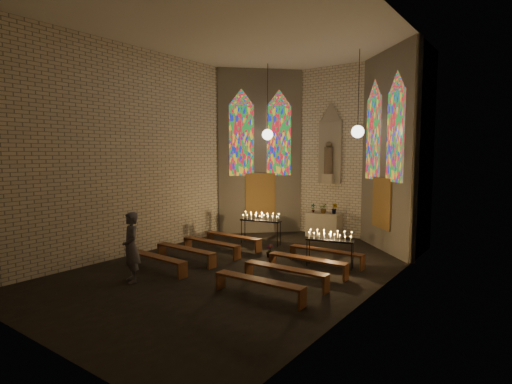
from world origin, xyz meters
TOP-DOWN VIEW (x-y plane):
  - floor at (0.00, 0.00)m, footprint 12.00×12.00m
  - room at (-0.00, 3.37)m, footprint 8.22×12.43m
  - altar at (0.00, 5.45)m, footprint 1.40×0.60m
  - flower_vase_left at (-0.45, 5.35)m, footprint 0.22×0.18m
  - flower_vase_center at (0.03, 5.37)m, footprint 0.40×0.36m
  - flower_vase_right at (0.43, 5.52)m, footprint 0.27×0.23m
  - aisle_flower_pot at (-0.02, 1.49)m, footprint 0.25×0.25m
  - votive_stand_left at (-1.36, 2.87)m, footprint 1.63×0.68m
  - votive_stand_right at (2.10, 1.60)m, footprint 1.48×0.66m
  - pew_left_0 at (-1.86, 1.83)m, footprint 2.41×0.42m
  - pew_right_0 at (1.86, 1.83)m, footprint 2.41×0.42m
  - pew_left_1 at (-1.86, 0.63)m, footprint 2.41×0.42m
  - pew_right_1 at (1.86, 0.63)m, footprint 2.41×0.42m
  - pew_left_2 at (-1.86, -0.57)m, footprint 2.41×0.42m
  - pew_right_2 at (1.86, -0.57)m, footprint 2.41×0.42m
  - pew_left_3 at (-1.86, -1.77)m, footprint 2.41×0.42m
  - pew_right_3 at (1.86, -1.77)m, footprint 2.41×0.42m
  - visitor at (-1.61, -2.80)m, footprint 0.82×0.69m

SIDE VIEW (x-z plane):
  - floor at x=0.00m, z-range 0.00..0.00m
  - aisle_flower_pot at x=-0.02m, z-range 0.00..0.42m
  - pew_left_0 at x=-1.86m, z-range 0.14..0.60m
  - pew_right_0 at x=1.86m, z-range 0.14..0.60m
  - pew_left_1 at x=-1.86m, z-range 0.14..0.60m
  - pew_right_1 at x=1.86m, z-range 0.14..0.60m
  - pew_left_2 at x=-1.86m, z-range 0.14..0.60m
  - pew_right_2 at x=1.86m, z-range 0.14..0.60m
  - pew_left_3 at x=-1.86m, z-range 0.14..0.60m
  - pew_right_3 at x=1.86m, z-range 0.14..0.60m
  - altar at x=0.00m, z-range 0.00..1.00m
  - votive_stand_right at x=2.10m, z-range 0.38..1.43m
  - visitor at x=-1.61m, z-range 0.00..1.90m
  - votive_stand_left at x=-1.36m, z-range 0.42..1.58m
  - flower_vase_left at x=-0.45m, z-range 1.00..1.37m
  - flower_vase_center at x=0.03m, z-range 1.00..1.41m
  - flower_vase_right at x=0.43m, z-range 1.00..1.44m
  - room at x=0.00m, z-range 0.21..7.22m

